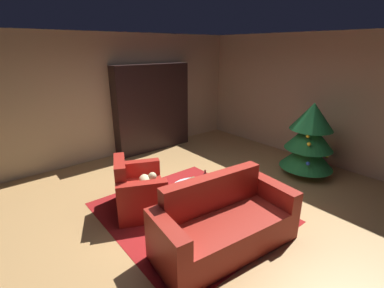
{
  "coord_description": "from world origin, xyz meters",
  "views": [
    {
      "loc": [
        2.87,
        -2.51,
        2.47
      ],
      "look_at": [
        -0.35,
        0.13,
        1.0
      ],
      "focal_mm": 25.83,
      "sensor_mm": 36.0,
      "label": 1
    }
  ],
  "objects_px": {
    "couch_red": "(224,225)",
    "book_stack_on_table": "(195,183)",
    "coffee_table": "(194,190)",
    "bottle_on_table": "(205,179)",
    "bookshelf_unit": "(157,109)",
    "decorated_tree": "(309,139)",
    "armchair_red": "(139,191)"
  },
  "relations": [
    {
      "from": "couch_red",
      "to": "book_stack_on_table",
      "type": "distance_m",
      "value": 0.85
    },
    {
      "from": "coffee_table",
      "to": "bottle_on_table",
      "type": "relative_size",
      "value": 2.62
    },
    {
      "from": "bookshelf_unit",
      "to": "decorated_tree",
      "type": "height_order",
      "value": "bookshelf_unit"
    },
    {
      "from": "bookshelf_unit",
      "to": "bottle_on_table",
      "type": "bearing_deg",
      "value": -19.46
    },
    {
      "from": "book_stack_on_table",
      "to": "armchair_red",
      "type": "bearing_deg",
      "value": -137.66
    },
    {
      "from": "book_stack_on_table",
      "to": "coffee_table",
      "type": "bearing_deg",
      "value": -75.19
    },
    {
      "from": "book_stack_on_table",
      "to": "decorated_tree",
      "type": "relative_size",
      "value": 0.16
    },
    {
      "from": "bookshelf_unit",
      "to": "coffee_table",
      "type": "relative_size",
      "value": 3.13
    },
    {
      "from": "coffee_table",
      "to": "book_stack_on_table",
      "type": "bearing_deg",
      "value": 104.81
    },
    {
      "from": "coffee_table",
      "to": "decorated_tree",
      "type": "distance_m",
      "value": 2.7
    },
    {
      "from": "book_stack_on_table",
      "to": "bottle_on_table",
      "type": "height_order",
      "value": "bottle_on_table"
    },
    {
      "from": "bookshelf_unit",
      "to": "book_stack_on_table",
      "type": "height_order",
      "value": "bookshelf_unit"
    },
    {
      "from": "book_stack_on_table",
      "to": "bottle_on_table",
      "type": "relative_size",
      "value": 0.91
    },
    {
      "from": "bookshelf_unit",
      "to": "armchair_red",
      "type": "distance_m",
      "value": 2.94
    },
    {
      "from": "bookshelf_unit",
      "to": "decorated_tree",
      "type": "bearing_deg",
      "value": 23.88
    },
    {
      "from": "bottle_on_table",
      "to": "bookshelf_unit",
      "type": "bearing_deg",
      "value": 160.54
    },
    {
      "from": "armchair_red",
      "to": "bottle_on_table",
      "type": "height_order",
      "value": "armchair_red"
    },
    {
      "from": "book_stack_on_table",
      "to": "decorated_tree",
      "type": "xyz_separation_m",
      "value": [
        0.35,
        2.62,
        0.24
      ]
    },
    {
      "from": "bookshelf_unit",
      "to": "bottle_on_table",
      "type": "height_order",
      "value": "bookshelf_unit"
    },
    {
      "from": "book_stack_on_table",
      "to": "couch_red",
      "type": "bearing_deg",
      "value": -13.13
    },
    {
      "from": "bookshelf_unit",
      "to": "coffee_table",
      "type": "xyz_separation_m",
      "value": [
        2.9,
        -1.22,
        -0.6
      ]
    },
    {
      "from": "armchair_red",
      "to": "book_stack_on_table",
      "type": "height_order",
      "value": "armchair_red"
    },
    {
      "from": "bookshelf_unit",
      "to": "armchair_red",
      "type": "relative_size",
      "value": 1.79
    },
    {
      "from": "couch_red",
      "to": "book_stack_on_table",
      "type": "relative_size",
      "value": 8.48
    },
    {
      "from": "bookshelf_unit",
      "to": "decorated_tree",
      "type": "distance_m",
      "value": 3.55
    },
    {
      "from": "coffee_table",
      "to": "book_stack_on_table",
      "type": "relative_size",
      "value": 2.89
    },
    {
      "from": "bookshelf_unit",
      "to": "decorated_tree",
      "type": "relative_size",
      "value": 1.41
    },
    {
      "from": "coffee_table",
      "to": "decorated_tree",
      "type": "bearing_deg",
      "value": 82.61
    },
    {
      "from": "bookshelf_unit",
      "to": "armchair_red",
      "type": "bearing_deg",
      "value": -38.87
    },
    {
      "from": "bookshelf_unit",
      "to": "couch_red",
      "type": "height_order",
      "value": "bookshelf_unit"
    },
    {
      "from": "coffee_table",
      "to": "couch_red",
      "type": "bearing_deg",
      "value": -11.17
    },
    {
      "from": "armchair_red",
      "to": "bottle_on_table",
      "type": "distance_m",
      "value": 1.08
    }
  ]
}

